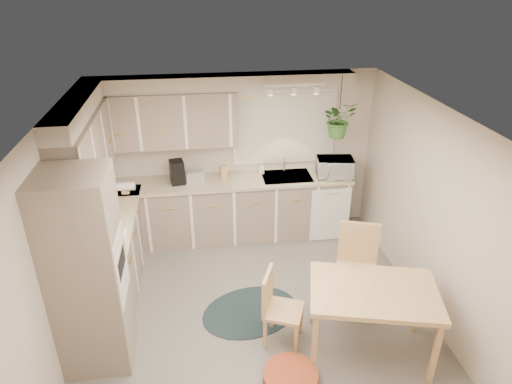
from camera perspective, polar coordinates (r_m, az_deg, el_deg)
floor at (r=5.55m, az=-0.02°, el=-15.17°), size 4.20×4.20×0.00m
ceiling at (r=4.34m, az=-0.03°, el=9.18°), size 4.20×4.20×0.00m
wall_back at (r=6.71m, az=-2.47°, el=4.69°), size 4.00×0.04×2.40m
wall_left at (r=5.02m, az=-23.41°, el=-5.74°), size 0.04×4.20×2.40m
wall_right at (r=5.45m, az=21.33°, el=-2.72°), size 0.04×4.20×2.40m
base_cab_left at (r=6.06m, az=-17.50°, el=-7.28°), size 0.60×1.85×0.90m
base_cab_back at (r=6.75m, az=-3.79°, el=-2.27°), size 3.60×0.60×0.90m
counter_left at (r=5.81m, az=-18.02°, el=-3.41°), size 0.64×1.89×0.04m
counter_back at (r=6.53m, az=-3.90°, el=1.31°), size 3.64×0.64×0.04m
oven_stack at (r=4.71m, az=-20.29°, el=-9.56°), size 0.65×0.65×2.10m
wall_oven_face at (r=4.64m, az=-16.40°, el=-9.45°), size 0.02×0.56×0.58m
upper_cab_left at (r=5.58m, az=-20.49°, el=5.24°), size 0.35×2.00×0.75m
upper_cab_back at (r=6.33m, az=-11.57°, el=8.81°), size 2.00×0.35×0.75m
soffit_left at (r=5.45m, az=-21.54°, el=9.87°), size 0.30×2.00×0.20m
soffit_back at (r=6.23m, az=-4.41°, el=13.51°), size 3.60×0.30×0.20m
cooktop at (r=5.32m, az=-18.85°, el=-6.24°), size 0.52×0.58×0.02m
range_hood at (r=5.10m, az=-19.81°, el=-1.93°), size 0.40×0.60×0.14m
window_blinds at (r=6.65m, az=3.57°, el=8.10°), size 1.40×0.02×1.00m
window_frame at (r=6.65m, az=3.55°, el=8.13°), size 1.50×0.02×1.10m
sink at (r=6.66m, az=3.84°, el=1.64°), size 0.70×0.48×0.10m
dishwasher_front at (r=6.75m, az=9.25°, el=-2.85°), size 0.58×0.02×0.83m
track_light_bar at (r=5.96m, az=4.75°, el=13.19°), size 0.80×0.04×0.04m
wall_clock at (r=6.40m, az=-1.24°, el=12.83°), size 0.30×0.03×0.30m
dining_table at (r=5.04m, az=14.07°, el=-15.33°), size 1.43×1.13×0.80m
chair_left at (r=4.99m, az=3.54°, el=-14.39°), size 0.53×0.53×0.86m
chair_back at (r=5.48m, az=12.49°, el=-9.62°), size 0.61×0.61×1.04m
braided_rug at (r=5.60m, az=-0.72°, el=-14.71°), size 1.37×1.18×0.01m
pet_bed at (r=4.85m, az=4.33°, el=-22.13°), size 0.57×0.57×0.13m
microwave at (r=6.65m, az=9.82°, el=3.26°), size 0.54×0.35×0.35m
soap_bottle at (r=6.70m, az=0.70°, el=2.62°), size 0.10×0.18×0.08m
hanging_plant at (r=6.43m, az=10.27°, el=8.45°), size 0.57×0.60×0.39m
coffee_maker at (r=6.46m, az=-9.83°, el=2.47°), size 0.22×0.25×0.33m
toaster at (r=6.50m, az=-7.61°, el=1.99°), size 0.28×0.18×0.16m
knife_block at (r=6.53m, az=-4.09°, el=2.49°), size 0.11×0.11×0.20m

